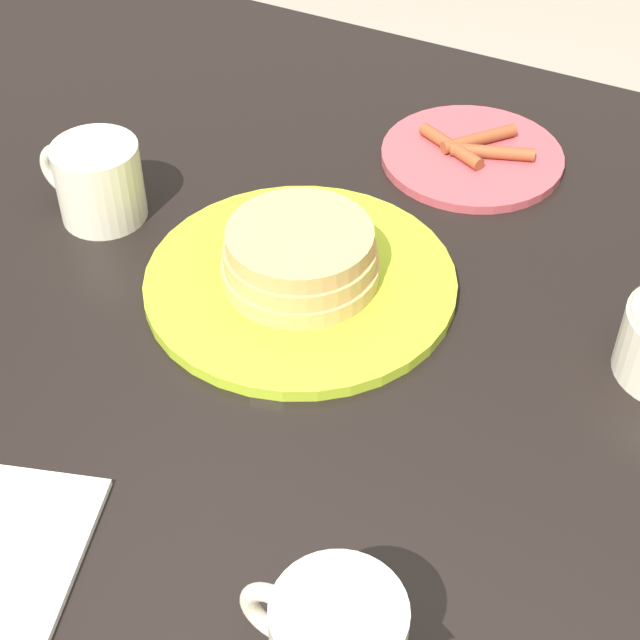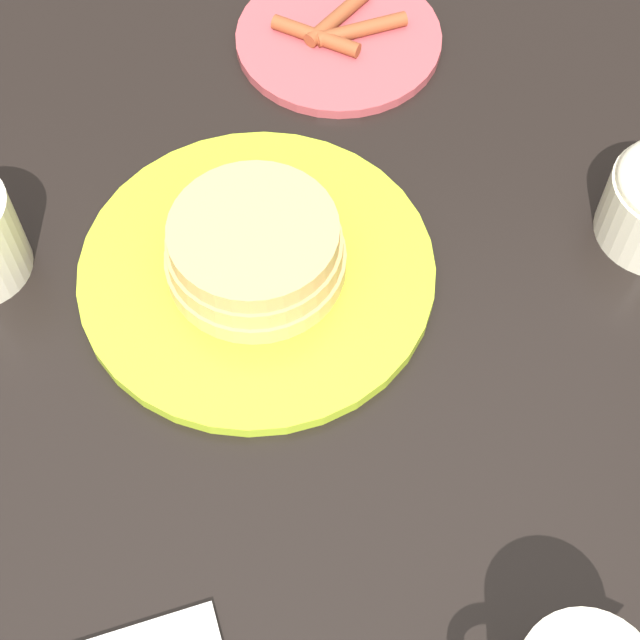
% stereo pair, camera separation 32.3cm
% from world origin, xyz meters
% --- Properties ---
extents(ground_plane, '(8.00, 8.00, 0.00)m').
position_xyz_m(ground_plane, '(0.00, 0.00, 0.00)').
color(ground_plane, gray).
extents(dining_table, '(1.27, 1.00, 0.72)m').
position_xyz_m(dining_table, '(0.00, 0.00, 0.61)').
color(dining_table, black).
rests_on(dining_table, ground_plane).
extents(pancake_plate, '(0.29, 0.29, 0.07)m').
position_xyz_m(pancake_plate, '(-0.04, -0.00, 0.74)').
color(pancake_plate, '#AAC628').
rests_on(pancake_plate, dining_table).
extents(side_plate_bacon, '(0.20, 0.20, 0.02)m').
position_xyz_m(side_plate_bacon, '(-0.10, -0.27, 0.73)').
color(side_plate_bacon, '#B2474C').
rests_on(side_plate_bacon, dining_table).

